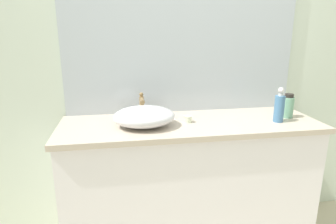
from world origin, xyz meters
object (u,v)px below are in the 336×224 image
lotion_bottle (288,106)px  candle_jar (188,119)px  sink_basin (144,117)px  soap_dispenser (279,107)px

lotion_bottle → candle_jar: size_ratio=3.15×
sink_basin → candle_jar: size_ratio=7.32×
sink_basin → lotion_bottle: 0.99m
soap_dispenser → candle_jar: size_ratio=4.34×
sink_basin → lotion_bottle: lotion_bottle is taller
sink_basin → candle_jar: bearing=6.8°
soap_dispenser → lotion_bottle: bearing=35.5°
candle_jar → soap_dispenser: bearing=-8.2°
soap_dispenser → lotion_bottle: (0.11, 0.08, -0.02)m
sink_basin → candle_jar: (0.29, 0.03, -0.04)m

